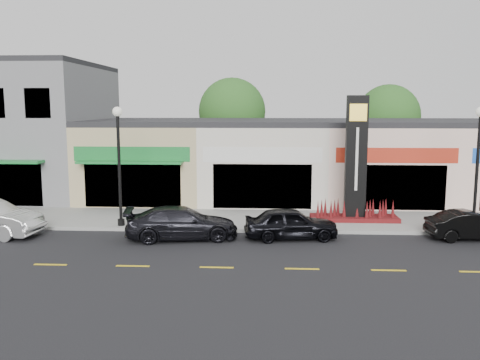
# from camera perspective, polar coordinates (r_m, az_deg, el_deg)

# --- Properties ---
(ground) EXTENTS (120.00, 120.00, 0.00)m
(ground) POSITION_cam_1_polar(r_m,az_deg,el_deg) (21.02, 6.42, -7.34)
(ground) COLOR black
(ground) RESTS_ON ground
(sidewalk) EXTENTS (52.00, 4.30, 0.15)m
(sidewalk) POSITION_cam_1_polar(r_m,az_deg,el_deg) (25.21, 5.85, -4.51)
(sidewalk) COLOR gray
(sidewalk) RESTS_ON ground
(curb) EXTENTS (52.00, 0.20, 0.15)m
(curb) POSITION_cam_1_polar(r_m,az_deg,el_deg) (23.03, 6.12, -5.75)
(curb) COLOR gray
(curb) RESTS_ON ground
(building_grey_2story) EXTENTS (12.00, 10.95, 8.30)m
(building_grey_2story) POSITION_cam_1_polar(r_m,az_deg,el_deg) (35.87, -24.88, 5.14)
(building_grey_2story) COLOR slate
(building_grey_2story) RESTS_ON ground
(shop_beige) EXTENTS (7.00, 10.85, 4.80)m
(shop_beige) POSITION_cam_1_polar(r_m,az_deg,el_deg) (32.65, -9.79, 2.48)
(shop_beige) COLOR tan
(shop_beige) RESTS_ON ground
(shop_cream) EXTENTS (7.00, 10.01, 4.80)m
(shop_cream) POSITION_cam_1_polar(r_m,az_deg,el_deg) (31.85, 2.60, 2.44)
(shop_cream) COLOR beige
(shop_cream) RESTS_ON ground
(shop_pink_w) EXTENTS (7.00, 10.01, 4.80)m
(shop_pink_w) POSITION_cam_1_polar(r_m,az_deg,el_deg) (32.55, 15.03, 2.29)
(shop_pink_w) COLOR beige
(shop_pink_w) RESTS_ON ground
(tree_rear_west) EXTENTS (5.20, 5.20, 7.83)m
(tree_rear_west) POSITION_cam_1_polar(r_m,az_deg,el_deg) (39.80, -0.91, 7.69)
(tree_rear_west) COLOR #382619
(tree_rear_west) RESTS_ON ground
(tree_rear_mid) EXTENTS (4.80, 4.80, 7.29)m
(tree_rear_mid) POSITION_cam_1_polar(r_m,az_deg,el_deg) (40.78, 16.30, 6.91)
(tree_rear_mid) COLOR #382619
(tree_rear_mid) RESTS_ON ground
(lamp_west_near) EXTENTS (0.44, 0.44, 5.47)m
(lamp_west_near) POSITION_cam_1_polar(r_m,az_deg,el_deg) (23.79, -13.45, 2.84)
(lamp_west_near) COLOR black
(lamp_west_near) RESTS_ON sidewalk
(lamp_east_near) EXTENTS (0.44, 0.44, 5.47)m
(lamp_east_near) POSITION_cam_1_polar(r_m,az_deg,el_deg) (24.61, 25.15, 2.46)
(lamp_east_near) COLOR black
(lamp_east_near) RESTS_ON sidewalk
(pylon_sign) EXTENTS (4.20, 1.30, 6.00)m
(pylon_sign) POSITION_cam_1_polar(r_m,az_deg,el_deg) (25.00, 12.83, 0.34)
(pylon_sign) COLOR #54100E
(pylon_sign) RESTS_ON sidewalk
(car_dark_sedan) EXTENTS (2.69, 5.02, 1.38)m
(car_dark_sedan) POSITION_cam_1_polar(r_m,az_deg,el_deg) (21.93, -6.56, -4.81)
(car_dark_sedan) COLOR black
(car_dark_sedan) RESTS_ON ground
(car_black_sedan) EXTENTS (2.08, 4.14, 1.35)m
(car_black_sedan) POSITION_cam_1_polar(r_m,az_deg,el_deg) (21.89, 5.74, -4.86)
(car_black_sedan) COLOR black
(car_black_sedan) RESTS_ON ground
(car_black_conv) EXTENTS (1.60, 3.81, 1.22)m
(car_black_conv) POSITION_cam_1_polar(r_m,az_deg,el_deg) (23.83, 24.57, -4.66)
(car_black_conv) COLOR black
(car_black_conv) RESTS_ON ground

